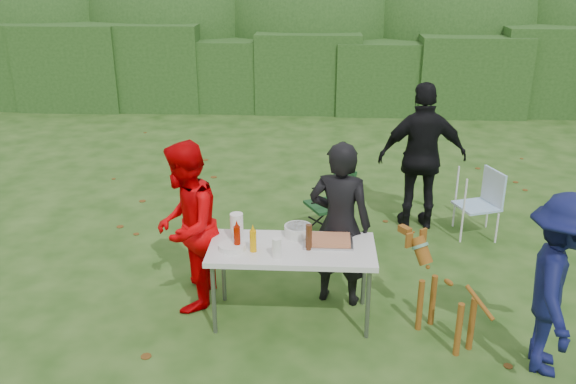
# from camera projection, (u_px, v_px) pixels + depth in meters

# --- Properties ---
(ground) EXTENTS (80.00, 80.00, 0.00)m
(ground) POSITION_uv_depth(u_px,v_px,m) (288.00, 304.00, 5.97)
(ground) COLOR #1E4211
(hedge_row) EXTENTS (22.00, 1.40, 1.70)m
(hedge_row) POSITION_uv_depth(u_px,v_px,m) (308.00, 71.00, 13.09)
(hedge_row) COLOR #23471C
(hedge_row) RESTS_ON ground
(shrub_backdrop) EXTENTS (20.00, 2.60, 3.20)m
(shrub_backdrop) POSITION_uv_depth(u_px,v_px,m) (310.00, 26.00, 14.30)
(shrub_backdrop) COLOR #3D6628
(shrub_backdrop) RESTS_ON ground
(folding_table) EXTENTS (1.50, 0.70, 0.74)m
(folding_table) POSITION_uv_depth(u_px,v_px,m) (292.00, 252.00, 5.49)
(folding_table) COLOR silver
(folding_table) RESTS_ON ground
(person_cook) EXTENTS (0.67, 0.51, 1.63)m
(person_cook) POSITION_uv_depth(u_px,v_px,m) (340.00, 224.00, 5.75)
(person_cook) COLOR black
(person_cook) RESTS_ON ground
(person_red_jacket) EXTENTS (0.64, 0.81, 1.64)m
(person_red_jacket) POSITION_uv_depth(u_px,v_px,m) (186.00, 227.00, 5.69)
(person_red_jacket) COLOR #D40004
(person_red_jacket) RESTS_ON ground
(person_black_puffy) EXTENTS (1.10, 0.52, 1.82)m
(person_black_puffy) POSITION_uv_depth(u_px,v_px,m) (422.00, 157.00, 7.34)
(person_black_puffy) COLOR black
(person_black_puffy) RESTS_ON ground
(child) EXTENTS (0.80, 1.10, 1.53)m
(child) POSITION_uv_depth(u_px,v_px,m) (558.00, 286.00, 4.79)
(child) COLOR #0E1240
(child) RESTS_ON ground
(dog) EXTENTS (0.83, 0.95, 0.87)m
(dog) POSITION_uv_depth(u_px,v_px,m) (447.00, 296.00, 5.27)
(dog) COLOR brown
(dog) RESTS_ON ground
(camping_chair) EXTENTS (0.71, 0.71, 0.85)m
(camping_chair) POSITION_uv_depth(u_px,v_px,m) (328.00, 201.00, 7.32)
(camping_chair) COLOR #163E1D
(camping_chair) RESTS_ON ground
(lawn_chair) EXTENTS (0.62, 0.62, 0.82)m
(lawn_chair) POSITION_uv_depth(u_px,v_px,m) (477.00, 203.00, 7.30)
(lawn_chair) COLOR #57A6E8
(lawn_chair) RESTS_ON ground
(food_tray) EXTENTS (0.45, 0.30, 0.02)m
(food_tray) POSITION_uv_depth(u_px,v_px,m) (328.00, 242.00, 5.54)
(food_tray) COLOR #B7B7BA
(food_tray) RESTS_ON folding_table
(focaccia_bread) EXTENTS (0.40, 0.26, 0.04)m
(focaccia_bread) POSITION_uv_depth(u_px,v_px,m) (328.00, 239.00, 5.53)
(focaccia_bread) COLOR #C7774C
(focaccia_bread) RESTS_ON food_tray
(mustard_bottle) EXTENTS (0.06, 0.06, 0.20)m
(mustard_bottle) POSITION_uv_depth(u_px,v_px,m) (253.00, 241.00, 5.36)
(mustard_bottle) COLOR #E9A006
(mustard_bottle) RESTS_ON folding_table
(ketchup_bottle) EXTENTS (0.06, 0.06, 0.22)m
(ketchup_bottle) POSITION_uv_depth(u_px,v_px,m) (237.00, 238.00, 5.40)
(ketchup_bottle) COLOR #921200
(ketchup_bottle) RESTS_ON folding_table
(beer_bottle) EXTENTS (0.06, 0.06, 0.24)m
(beer_bottle) POSITION_uv_depth(u_px,v_px,m) (309.00, 237.00, 5.39)
(beer_bottle) COLOR #47230F
(beer_bottle) RESTS_ON folding_table
(paper_towel_roll) EXTENTS (0.12, 0.12, 0.26)m
(paper_towel_roll) POSITION_uv_depth(u_px,v_px,m) (237.00, 227.00, 5.57)
(paper_towel_roll) COLOR white
(paper_towel_roll) RESTS_ON folding_table
(cup_stack) EXTENTS (0.08, 0.08, 0.18)m
(cup_stack) POSITION_uv_depth(u_px,v_px,m) (277.00, 248.00, 5.26)
(cup_stack) COLOR white
(cup_stack) RESTS_ON folding_table
(pasta_bowl) EXTENTS (0.26, 0.26, 0.10)m
(pasta_bowl) POSITION_uv_depth(u_px,v_px,m) (298.00, 231.00, 5.68)
(pasta_bowl) COLOR silver
(pasta_bowl) RESTS_ON folding_table
(plate_stack) EXTENTS (0.24, 0.24, 0.05)m
(plate_stack) POSITION_uv_depth(u_px,v_px,m) (232.00, 247.00, 5.42)
(plate_stack) COLOR white
(plate_stack) RESTS_ON folding_table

